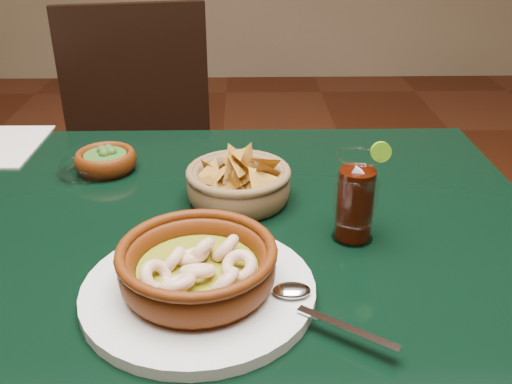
{
  "coord_description": "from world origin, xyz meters",
  "views": [
    {
      "loc": [
        0.12,
        -0.78,
        1.2
      ],
      "look_at": [
        0.14,
        -0.02,
        0.81
      ],
      "focal_mm": 40.0,
      "sensor_mm": 36.0,
      "label": 1
    }
  ],
  "objects_px": {
    "dining_table": "(171,273)",
    "cola_drink": "(356,198)",
    "dining_chair": "(144,166)",
    "shrimp_plate": "(198,273)",
    "chip_basket": "(239,184)"
  },
  "relations": [
    {
      "from": "dining_table",
      "to": "cola_drink",
      "type": "height_order",
      "value": "cola_drink"
    },
    {
      "from": "dining_chair",
      "to": "shrimp_plate",
      "type": "xyz_separation_m",
      "value": [
        0.23,
        -0.9,
        0.26
      ]
    },
    {
      "from": "chip_basket",
      "to": "shrimp_plate",
      "type": "bearing_deg",
      "value": -100.66
    },
    {
      "from": "dining_chair",
      "to": "shrimp_plate",
      "type": "height_order",
      "value": "dining_chair"
    },
    {
      "from": "cola_drink",
      "to": "dining_chair",
      "type": "bearing_deg",
      "value": 120.37
    },
    {
      "from": "chip_basket",
      "to": "cola_drink",
      "type": "distance_m",
      "value": 0.21
    },
    {
      "from": "dining_chair",
      "to": "chip_basket",
      "type": "relative_size",
      "value": 4.64
    },
    {
      "from": "shrimp_plate",
      "to": "chip_basket",
      "type": "bearing_deg",
      "value": 79.34
    },
    {
      "from": "dining_table",
      "to": "chip_basket",
      "type": "xyz_separation_m",
      "value": [
        0.11,
        0.07,
        0.13
      ]
    },
    {
      "from": "shrimp_plate",
      "to": "cola_drink",
      "type": "xyz_separation_m",
      "value": [
        0.22,
        0.14,
        0.03
      ]
    },
    {
      "from": "dining_table",
      "to": "cola_drink",
      "type": "relative_size",
      "value": 7.81
    },
    {
      "from": "dining_table",
      "to": "chip_basket",
      "type": "bearing_deg",
      "value": 30.43
    },
    {
      "from": "dining_table",
      "to": "cola_drink",
      "type": "distance_m",
      "value": 0.33
    },
    {
      "from": "dining_chair",
      "to": "chip_basket",
      "type": "xyz_separation_m",
      "value": [
        0.28,
        -0.64,
        0.26
      ]
    },
    {
      "from": "chip_basket",
      "to": "dining_table",
      "type": "bearing_deg",
      "value": -149.57
    }
  ]
}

